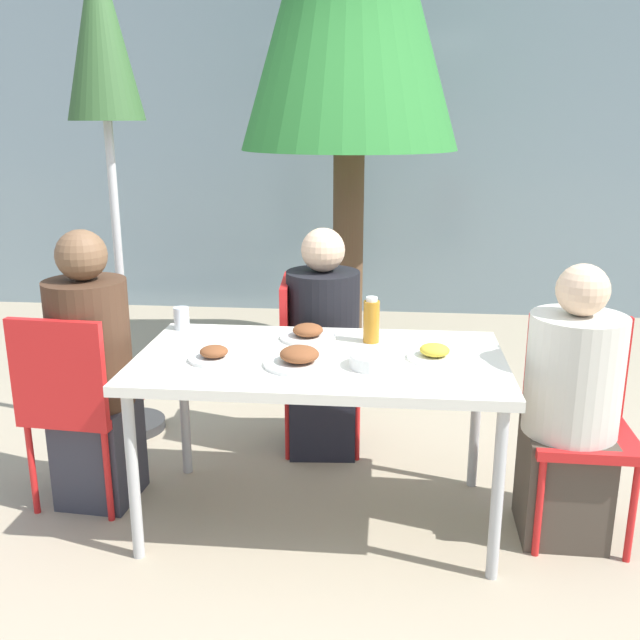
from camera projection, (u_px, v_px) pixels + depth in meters
name	position (u px, v px, depth m)	size (l,w,h in m)	color
ground_plane	(320.00, 517.00, 3.02)	(24.00, 24.00, 0.00)	tan
building_facade	(360.00, 134.00, 5.92)	(10.00, 0.20, 3.00)	gray
dining_table	(320.00, 370.00, 2.84)	(1.46, 0.81, 0.72)	silver
chair_left	(74.00, 396.00, 2.97)	(0.43, 0.43, 0.87)	red
person_left	(93.00, 378.00, 3.02)	(0.34, 0.34, 1.20)	#383842
chair_right	(578.00, 409.00, 2.84)	(0.41, 0.41, 0.87)	red
person_right	(570.00, 415.00, 2.77)	(0.36, 0.36, 1.12)	#473D33
chair_far	(307.00, 350.00, 3.56)	(0.43, 0.43, 0.87)	red
person_far	(323.00, 350.00, 3.50)	(0.36, 0.36, 1.13)	black
closed_umbrella	(103.00, 60.00, 3.36)	(0.37, 0.37, 2.44)	#333333
plate_0	(434.00, 354.00, 2.78)	(0.21, 0.21, 0.06)	white
plate_1	(308.00, 333.00, 3.03)	(0.24, 0.24, 0.07)	white
plate_2	(299.00, 358.00, 2.71)	(0.27, 0.27, 0.07)	white
plate_3	(214.00, 355.00, 2.77)	(0.20, 0.20, 0.06)	white
bottle	(371.00, 321.00, 2.98)	(0.07, 0.07, 0.20)	#B7751E
drinking_cup	(182.00, 318.00, 3.17)	(0.07, 0.07, 0.10)	silver
salad_bowl	(375.00, 360.00, 2.70)	(0.19, 0.19, 0.05)	white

